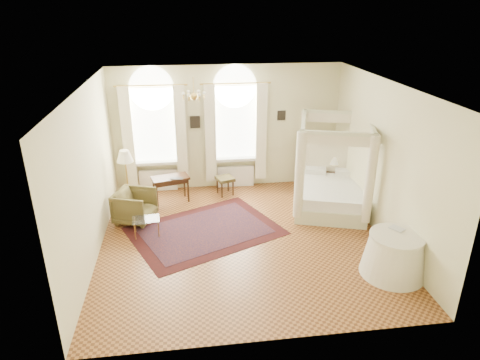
# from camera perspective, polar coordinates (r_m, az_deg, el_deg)

# --- Properties ---
(ground) EXTENTS (6.00, 6.00, 0.00)m
(ground) POSITION_cam_1_polar(r_m,az_deg,el_deg) (9.32, 0.41, -7.94)
(ground) COLOR #9A5D2C
(ground) RESTS_ON ground
(room_walls) EXTENTS (6.00, 6.00, 6.00)m
(room_walls) POSITION_cam_1_polar(r_m,az_deg,el_deg) (8.49, 0.45, 3.63)
(room_walls) COLOR beige
(room_walls) RESTS_ON ground
(window_left) EXTENTS (1.62, 0.27, 3.29)m
(window_left) POSITION_cam_1_polar(r_m,az_deg,el_deg) (11.32, -11.26, 5.50)
(window_left) COLOR white
(window_left) RESTS_ON room_walls
(window_right) EXTENTS (1.62, 0.27, 3.29)m
(window_right) POSITION_cam_1_polar(r_m,az_deg,el_deg) (11.37, -0.61, 6.03)
(window_right) COLOR white
(window_right) RESTS_ON room_walls
(chandelier) EXTENTS (0.51, 0.45, 0.50)m
(chandelier) POSITION_cam_1_polar(r_m,az_deg,el_deg) (9.33, -6.18, 11.16)
(chandelier) COLOR #B38D3B
(chandelier) RESTS_ON room_walls
(wall_pictures) EXTENTS (2.54, 0.03, 0.39)m
(wall_pictures) POSITION_cam_1_polar(r_m,az_deg,el_deg) (11.35, -1.25, 8.09)
(wall_pictures) COLOR black
(wall_pictures) RESTS_ON room_walls
(canopy_bed) EXTENTS (2.20, 2.45, 2.24)m
(canopy_bed) POSITION_cam_1_polar(r_m,az_deg,el_deg) (10.68, 12.02, -1.23)
(canopy_bed) COLOR beige
(canopy_bed) RESTS_ON ground
(nightstand) EXTENTS (0.55, 0.53, 0.61)m
(nightstand) POSITION_cam_1_polar(r_m,az_deg,el_deg) (11.70, 12.09, -0.15)
(nightstand) COLOR #321A0D
(nightstand) RESTS_ON ground
(nightstand_lamp) EXTENTS (0.29, 0.29, 0.42)m
(nightstand_lamp) POSITION_cam_1_polar(r_m,az_deg,el_deg) (11.50, 12.46, 2.55)
(nightstand_lamp) COLOR #B38D3B
(nightstand_lamp) RESTS_ON nightstand
(writing_desk) EXTENTS (1.00, 0.69, 0.68)m
(writing_desk) POSITION_cam_1_polar(r_m,az_deg,el_deg) (10.91, -9.26, -0.08)
(writing_desk) COLOR #321A0D
(writing_desk) RESTS_ON ground
(laptop) EXTENTS (0.39, 0.31, 0.03)m
(laptop) POSITION_cam_1_polar(r_m,az_deg,el_deg) (10.76, -8.38, 0.30)
(laptop) COLOR black
(laptop) RESTS_ON writing_desk
(stool) EXTENTS (0.53, 0.53, 0.49)m
(stool) POSITION_cam_1_polar(r_m,az_deg,el_deg) (11.26, -2.01, -0.01)
(stool) COLOR #413B1C
(stool) RESTS_ON ground
(armchair) EXTENTS (1.06, 1.04, 0.76)m
(armchair) POSITION_cam_1_polar(r_m,az_deg,el_deg) (10.19, -13.84, -3.42)
(armchair) COLOR #4D4321
(armchair) RESTS_ON ground
(coffee_table) EXTENTS (0.61, 0.45, 0.39)m
(coffee_table) POSITION_cam_1_polar(r_m,az_deg,el_deg) (9.55, -12.41, -5.29)
(coffee_table) COLOR silver
(coffee_table) RESTS_ON ground
(floor_lamp) EXTENTS (0.39, 0.39, 1.51)m
(floor_lamp) POSITION_cam_1_polar(r_m,az_deg,el_deg) (10.54, -15.09, 2.69)
(floor_lamp) COLOR #B38D3B
(floor_lamp) RESTS_ON ground
(oriental_rug) EXTENTS (3.78, 3.34, 0.01)m
(oriental_rug) POSITION_cam_1_polar(r_m,az_deg,el_deg) (9.68, -4.68, -6.75)
(oriental_rug) COLOR #390E0D
(oriental_rug) RESTS_ON ground
(side_table) EXTENTS (1.20, 1.20, 0.82)m
(side_table) POSITION_cam_1_polar(r_m,az_deg,el_deg) (8.56, 19.87, -9.36)
(side_table) COLOR white
(side_table) RESTS_ON ground
(book) EXTENTS (0.30, 0.32, 0.02)m
(book) POSITION_cam_1_polar(r_m,az_deg,el_deg) (8.47, 19.87, -6.34)
(book) COLOR black
(book) RESTS_ON side_table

